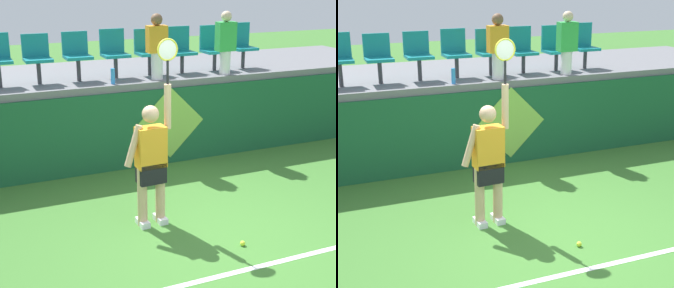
# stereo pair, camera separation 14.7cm
# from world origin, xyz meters

# --- Properties ---
(ground_plane) EXTENTS (40.00, 40.00, 0.00)m
(ground_plane) POSITION_xyz_m (0.00, 0.00, 0.00)
(ground_plane) COLOR #3D752D
(court_back_wall) EXTENTS (11.56, 0.20, 1.35)m
(court_back_wall) POSITION_xyz_m (0.00, 2.91, 0.67)
(court_back_wall) COLOR #195633
(court_back_wall) RESTS_ON ground_plane
(spectator_platform) EXTENTS (11.56, 2.62, 0.12)m
(spectator_platform) POSITION_xyz_m (0.00, 4.18, 1.41)
(spectator_platform) COLOR slate
(spectator_platform) RESTS_ON court_back_wall
(court_baseline_stripe) EXTENTS (10.40, 0.08, 0.01)m
(court_baseline_stripe) POSITION_xyz_m (0.00, -0.72, 0.00)
(court_baseline_stripe) COLOR white
(court_baseline_stripe) RESTS_ON ground_plane
(tennis_player) EXTENTS (0.75, 0.28, 2.46)m
(tennis_player) POSITION_xyz_m (-0.68, 0.77, 0.92)
(tennis_player) COLOR white
(tennis_player) RESTS_ON ground_plane
(tennis_ball) EXTENTS (0.07, 0.07, 0.07)m
(tennis_ball) POSITION_xyz_m (0.13, -0.23, 0.03)
(tennis_ball) COLOR #D1E533
(tennis_ball) RESTS_ON ground_plane
(water_bottle) EXTENTS (0.07, 0.07, 0.26)m
(water_bottle) POSITION_xyz_m (-0.50, 3.00, 1.60)
(water_bottle) COLOR #338CE5
(water_bottle) RESTS_ON spectator_platform
(stadium_chair_0) EXTENTS (0.44, 0.42, 0.85)m
(stadium_chair_0) POSITION_xyz_m (-2.24, 3.53, 1.95)
(stadium_chair_0) COLOR #38383D
(stadium_chair_0) RESTS_ON spectator_platform
(stadium_chair_1) EXTENTS (0.44, 0.42, 0.81)m
(stadium_chair_1) POSITION_xyz_m (-1.62, 3.53, 1.93)
(stadium_chair_1) COLOR #38383D
(stadium_chair_1) RESTS_ON spectator_platform
(stadium_chair_2) EXTENTS (0.44, 0.42, 0.81)m
(stadium_chair_2) POSITION_xyz_m (-0.95, 3.53, 1.93)
(stadium_chair_2) COLOR #38383D
(stadium_chair_2) RESTS_ON spectator_platform
(stadium_chair_3) EXTENTS (0.44, 0.42, 0.83)m
(stadium_chair_3) POSITION_xyz_m (-0.30, 3.53, 1.93)
(stadium_chair_3) COLOR #38383D
(stadium_chair_3) RESTS_ON spectator_platform
(stadium_chair_4) EXTENTS (0.44, 0.42, 0.81)m
(stadium_chair_4) POSITION_xyz_m (0.33, 3.53, 1.92)
(stadium_chair_4) COLOR #38383D
(stadium_chair_4) RESTS_ON spectator_platform
(stadium_chair_5) EXTENTS (0.44, 0.42, 0.83)m
(stadium_chair_5) POSITION_xyz_m (0.96, 3.54, 1.92)
(stadium_chair_5) COLOR #38383D
(stadium_chair_5) RESTS_ON spectator_platform
(stadium_chair_6) EXTENTS (0.44, 0.42, 0.82)m
(stadium_chair_6) POSITION_xyz_m (1.63, 3.54, 1.91)
(stadium_chair_6) COLOR #38383D
(stadium_chair_6) RESTS_ON spectator_platform
(stadium_chair_7) EXTENTS (0.44, 0.42, 0.85)m
(stadium_chair_7) POSITION_xyz_m (2.25, 3.54, 1.93)
(stadium_chair_7) COLOR #38383D
(stadium_chair_7) RESTS_ON spectator_platform
(spectator_0) EXTENTS (0.34, 0.20, 1.12)m
(spectator_0) POSITION_xyz_m (1.63, 3.06, 2.05)
(spectator_0) COLOR white
(spectator_0) RESTS_ON spectator_platform
(spectator_1) EXTENTS (0.34, 0.20, 1.11)m
(spectator_1) POSITION_xyz_m (0.33, 3.11, 2.05)
(spectator_1) COLOR white
(spectator_1) RESTS_ON spectator_platform
(wall_signage_mount) EXTENTS (1.27, 0.01, 1.38)m
(wall_signage_mount) POSITION_xyz_m (0.45, 2.81, 0.00)
(wall_signage_mount) COLOR #195633
(wall_signage_mount) RESTS_ON ground_plane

